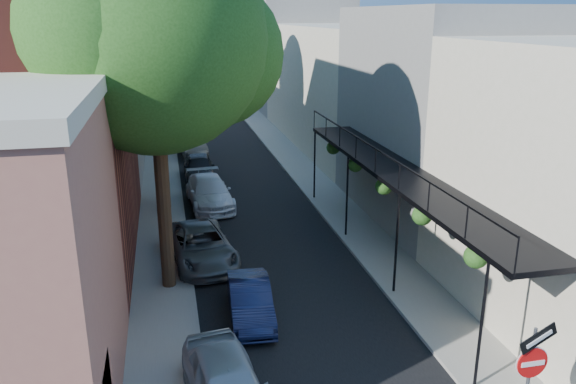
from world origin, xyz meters
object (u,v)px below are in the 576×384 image
oak_near (167,43)px  oak_far (163,22)px  oak_mid (165,54)px  parked_car_e (199,167)px  parked_car_f (192,145)px  parked_car_c (201,246)px  sign_post (531,367)px  parked_car_d (209,192)px  parked_car_b (250,301)px

oak_near → oak_far: oak_far is taller
oak_mid → parked_car_e: 7.99m
parked_car_e → parked_car_f: (-0.05, 5.58, 0.00)m
parked_car_c → parked_car_e: (0.64, 10.97, 0.05)m
oak_near → parked_car_c: 7.45m
sign_post → oak_near: (-6.53, 9.29, 5.84)m
sign_post → parked_car_c: 12.39m
parked_car_c → parked_car_d: 6.39m
parked_car_b → parked_car_f: size_ratio=0.83×
oak_near → parked_car_e: oak_near is taller
oak_near → parked_car_c: size_ratio=2.48×
oak_near → oak_far: size_ratio=0.96×
oak_mid → parked_car_b: (1.96, -10.70, -6.48)m
sign_post → parked_car_f: bearing=100.7°
sign_post → parked_car_f: sign_post is taller
parked_car_d → parked_car_e: bearing=88.4°
oak_far → parked_car_f: size_ratio=2.84×
oak_near → sign_post: bearing=-54.9°
parked_car_d → oak_far: bearing=96.0°
parked_car_d → parked_car_e: parked_car_e is taller
oak_near → parked_car_f: 19.57m
parked_car_f → parked_car_c: bearing=-97.4°
oak_near → oak_mid: 8.01m
sign_post → parked_car_f: (-5.17, 27.44, -1.35)m
parked_car_b → parked_car_e: (-0.50, 15.31, 0.12)m
parked_car_b → parked_car_c: parked_car_c is taller
parked_car_d → parked_car_f: 10.22m
oak_mid → parked_car_d: bearing=-1.3°
sign_post → parked_car_d: 17.96m
parked_car_f → sign_post: bearing=-84.7°
parked_car_d → oak_mid: bearing=174.8°
oak_near → oak_far: 17.01m
parked_car_c → parked_car_e: size_ratio=1.14×
sign_post → oak_far: (-6.51, 26.30, 6.22)m
sign_post → parked_car_d: sign_post is taller
sign_post → oak_mid: size_ratio=0.29×
parked_car_c → parked_car_d: size_ratio=0.99×
oak_far → parked_car_b: oak_far is taller
sign_post → parked_car_b: 8.15m
parked_car_c → parked_car_f: parked_car_f is taller
parked_car_e → oak_far: bearing=108.1°
oak_near → parked_car_d: size_ratio=2.46×
oak_near → parked_car_e: (1.41, 12.57, -7.19)m
oak_far → parked_car_f: bearing=40.4°
parked_car_d → parked_car_e: size_ratio=1.15×
oak_far → parked_car_e: bearing=-72.6°
sign_post → parked_car_b: bearing=125.2°
oak_far → parked_car_c: oak_far is taller
oak_far → parked_car_b: (1.89, -19.74, -7.69)m
parked_car_b → sign_post: bearing=-51.6°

